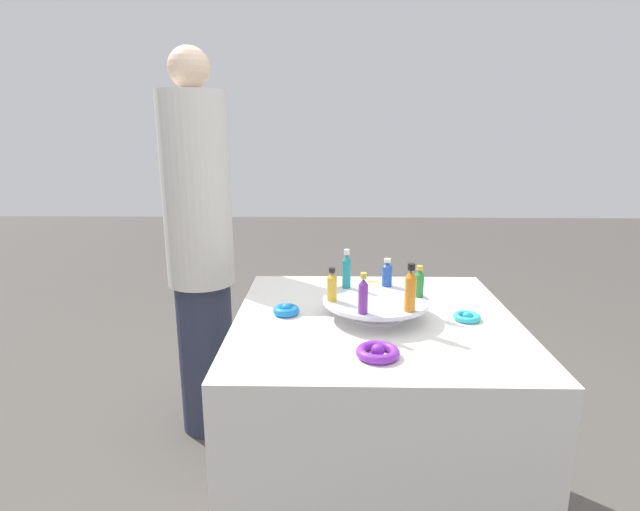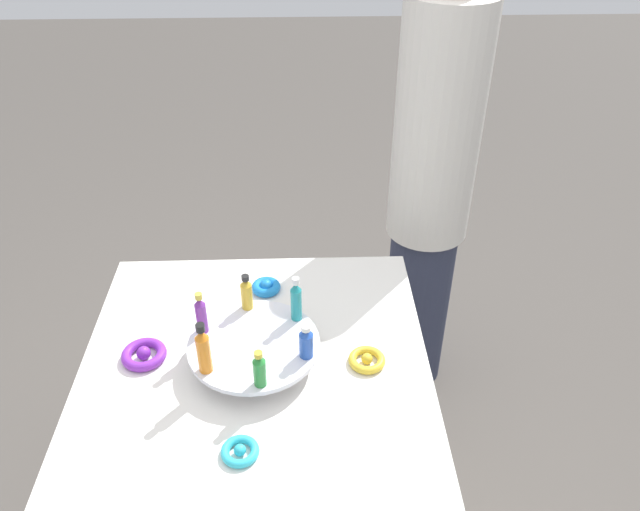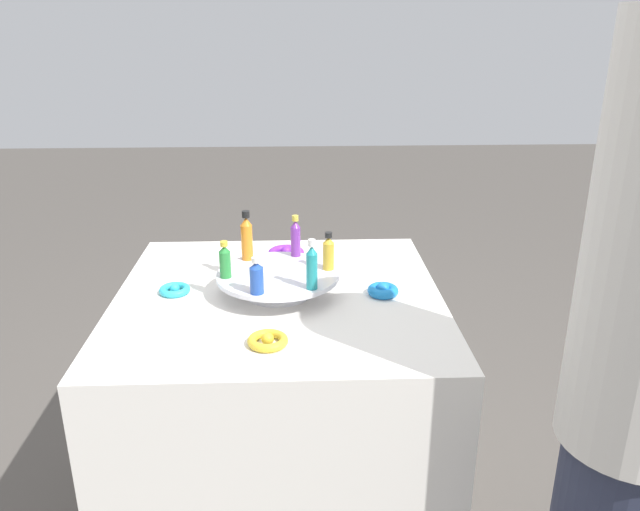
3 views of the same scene
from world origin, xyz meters
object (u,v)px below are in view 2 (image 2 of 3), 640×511
(display_stand, at_px, (254,348))
(bottle_green, at_px, (260,370))
(bottle_blue, at_px, (306,342))
(person_figure, at_px, (430,195))
(bottle_purple, at_px, (201,314))
(ribbon_bow_purple, at_px, (144,354))
(bottle_teal, at_px, (296,300))
(ribbon_bow_gold, at_px, (367,360))
(bottle_orange, at_px, (203,350))
(ribbon_bow_blue, at_px, (266,287))
(bottle_gold, at_px, (247,293))
(ribbon_bow_teal, at_px, (240,451))

(display_stand, xyz_separation_m, bottle_green, (-0.13, -0.02, 0.06))
(bottle_blue, bearing_deg, person_figure, -30.28)
(bottle_blue, distance_m, person_figure, 0.84)
(display_stand, bearing_deg, bottle_green, -170.47)
(bottle_purple, xyz_separation_m, ribbon_bow_purple, (-0.03, 0.15, -0.10))
(bottle_teal, relative_size, person_figure, 0.08)
(bottle_teal, distance_m, bottle_green, 0.24)
(bottle_teal, xyz_separation_m, ribbon_bow_gold, (-0.10, -0.17, -0.11))
(bottle_orange, relative_size, bottle_blue, 1.51)
(bottle_blue, bearing_deg, bottle_teal, 9.53)
(person_figure, bearing_deg, ribbon_bow_purple, -12.31)
(bottle_teal, height_order, person_figure, person_figure)
(display_stand, distance_m, bottle_green, 0.15)
(bottle_green, distance_m, ribbon_bow_gold, 0.29)
(display_stand, relative_size, ribbon_bow_purple, 2.89)
(ribbon_bow_blue, bearing_deg, ribbon_bow_purple, 131.31)
(bottle_purple, bearing_deg, bottle_green, -140.47)
(bottle_purple, relative_size, bottle_blue, 1.28)
(bottle_teal, bearing_deg, bottle_blue, -170.47)
(bottle_gold, height_order, ribbon_bow_blue, bottle_gold)
(bottle_orange, xyz_separation_m, ribbon_bow_purple, (0.10, 0.17, -0.11))
(person_figure, bearing_deg, bottle_gold, -7.40)
(ribbon_bow_purple, xyz_separation_m, ribbon_bow_teal, (-0.29, -0.26, -0.00))
(bottle_green, distance_m, ribbon_bow_blue, 0.42)
(bottle_purple, distance_m, bottle_orange, 0.14)
(ribbon_bow_blue, bearing_deg, bottle_blue, -161.34)
(bottle_orange, xyz_separation_m, bottle_green, (-0.05, -0.13, -0.02))
(bottle_gold, xyz_separation_m, person_figure, (0.54, -0.57, -0.04))
(person_figure, bearing_deg, ribbon_bow_gold, 17.55)
(ribbon_bow_teal, xyz_separation_m, ribbon_bow_gold, (0.26, -0.29, 0.00))
(bottle_purple, relative_size, bottle_orange, 0.85)
(bottle_green, height_order, ribbon_bow_gold, bottle_green)
(person_figure, bearing_deg, bottle_green, 6.03)
(ribbon_bow_gold, bearing_deg, bottle_purple, 80.81)
(ribbon_bow_blue, bearing_deg, bottle_orange, 161.33)
(display_stand, relative_size, person_figure, 0.20)
(bottle_orange, relative_size, ribbon_bow_gold, 1.51)
(bottle_orange, height_order, ribbon_bow_blue, bottle_orange)
(bottle_teal, distance_m, bottle_purple, 0.23)
(bottle_orange, bearing_deg, bottle_purple, 9.53)
(bottle_green, relative_size, person_figure, 0.06)
(bottle_teal, bearing_deg, ribbon_bow_gold, -121.27)
(bottle_orange, bearing_deg, ribbon_bow_teal, -155.41)
(bottle_purple, xyz_separation_m, bottle_orange, (-0.13, -0.02, 0.01))
(ribbon_bow_gold, bearing_deg, bottle_blue, 101.25)
(bottle_orange, bearing_deg, ribbon_bow_gold, -79.80)
(bottle_teal, relative_size, bottle_orange, 0.92)
(ribbon_bow_purple, height_order, person_figure, person_figure)
(bottle_purple, distance_m, ribbon_bow_blue, 0.29)
(bottle_purple, height_order, bottle_blue, bottle_purple)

